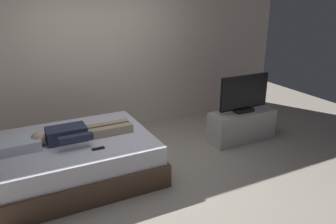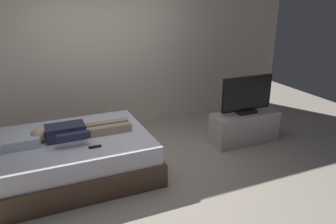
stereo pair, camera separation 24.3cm
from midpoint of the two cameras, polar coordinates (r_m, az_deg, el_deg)
name	(u,v)px [view 1 (the left image)]	position (r m, az deg, el deg)	size (l,w,h in m)	color
ground_plane	(142,177)	(4.48, -6.02, -11.09)	(10.00, 10.00, 0.00)	#ADA393
back_wall	(120,49)	(5.77, -9.46, 10.65)	(6.40, 0.10, 2.80)	beige
bed	(77,159)	(4.53, -16.80, -7.67)	(1.95, 1.55, 0.54)	brown
pillow	(19,145)	(4.36, -25.70, -5.12)	(0.48, 0.34, 0.12)	white
person	(77,133)	(4.38, -16.86, -3.50)	(1.26, 0.46, 0.18)	#2D334C
remote	(98,149)	(4.07, -13.57, -6.13)	(0.15, 0.04, 0.02)	black
tv_stand	(242,126)	(5.51, 11.27, -2.35)	(1.10, 0.40, 0.50)	#B7B2AD
tv	(244,94)	(5.33, 11.65, 2.99)	(0.88, 0.20, 0.59)	black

